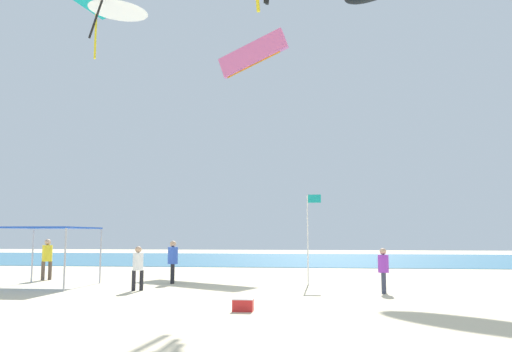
{
  "coord_description": "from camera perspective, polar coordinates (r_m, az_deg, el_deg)",
  "views": [
    {
      "loc": [
        2.04,
        -16.75,
        2.09
      ],
      "look_at": [
        -1.67,
        15.25,
        5.78
      ],
      "focal_mm": 36.09,
      "sensor_mm": 36.0,
      "label": 1
    }
  ],
  "objects": [
    {
      "name": "banner_flag",
      "position": [
        22.13,
        5.92,
        -6.01
      ],
      "size": [
        0.61,
        0.06,
        3.81
      ],
      "color": "silver",
      "rests_on": "ground"
    },
    {
      "name": "cooler_box",
      "position": [
        14.6,
        -1.45,
        -14.08
      ],
      "size": [
        0.57,
        0.37,
        0.35
      ],
      "color": "red",
      "rests_on": "ground"
    },
    {
      "name": "kite_diamond_teal",
      "position": [
        33.77,
        -17.25,
        17.7
      ],
      "size": [
        3.61,
        3.58,
        3.93
      ],
      "rotation": [
        0.0,
        0.0,
        5.69
      ],
      "color": "teal"
    },
    {
      "name": "ocean_strip",
      "position": [
        45.24,
        4.07,
        -9.15
      ],
      "size": [
        110.0,
        24.02,
        0.03
      ],
      "primitive_type": "cube",
      "color": "teal",
      "rests_on": "ground"
    },
    {
      "name": "kite_parafoil_pink",
      "position": [
        41.6,
        -0.36,
        13.35
      ],
      "size": [
        5.78,
        1.81,
        3.56
      ],
      "rotation": [
        0.0,
        0.0,
        2.91
      ],
      "color": "pink"
    },
    {
      "name": "person_near_tent",
      "position": [
        20.24,
        -12.95,
        -9.54
      ],
      "size": [
        0.4,
        0.39,
        1.66
      ],
      "rotation": [
        0.0,
        0.0,
        0.57
      ],
      "color": "black",
      "rests_on": "ground"
    },
    {
      "name": "canopy_tent",
      "position": [
        22.92,
        -22.0,
        -5.55
      ],
      "size": [
        3.22,
        3.3,
        2.41
      ],
      "color": "#B2B2B7",
      "rests_on": "ground"
    },
    {
      "name": "person_central",
      "position": [
        19.42,
        13.93,
        -9.73
      ],
      "size": [
        0.38,
        0.42,
        1.61
      ],
      "rotation": [
        0.0,
        0.0,
        4.49
      ],
      "color": "#33384C",
      "rests_on": "ground"
    },
    {
      "name": "ground",
      "position": [
        17.01,
        -0.33,
        -13.77
      ],
      "size": [
        110.0,
        110.0,
        0.1
      ],
      "primitive_type": "cube",
      "color": "beige"
    },
    {
      "name": "kite_delta_white",
      "position": [
        24.57,
        -14.99,
        17.76
      ],
      "size": [
        3.55,
        3.54,
        2.1
      ],
      "rotation": [
        0.0,
        0.0,
        1.06
      ],
      "color": "white"
    },
    {
      "name": "person_rightmost",
      "position": [
        22.92,
        -9.21,
        -8.99
      ],
      "size": [
        0.44,
        0.48,
        1.84
      ],
      "rotation": [
        0.0,
        0.0,
        4.94
      ],
      "color": "black",
      "rests_on": "ground"
    },
    {
      "name": "person_leftmost",
      "position": [
        26.2,
        -22.14,
        -8.21
      ],
      "size": [
        0.45,
        0.45,
        1.89
      ],
      "rotation": [
        0.0,
        0.0,
        0.96
      ],
      "color": "brown",
      "rests_on": "ground"
    }
  ]
}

